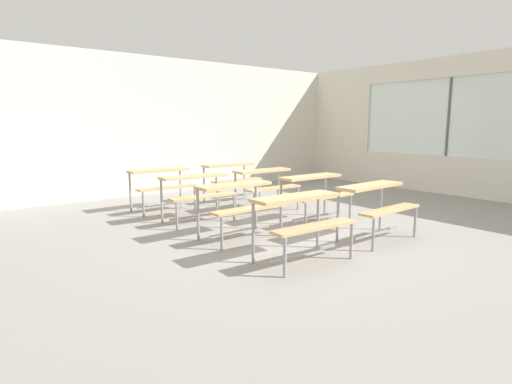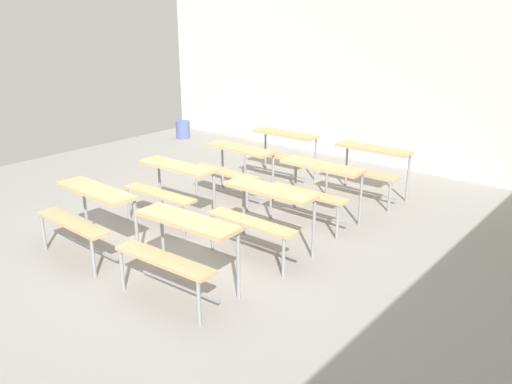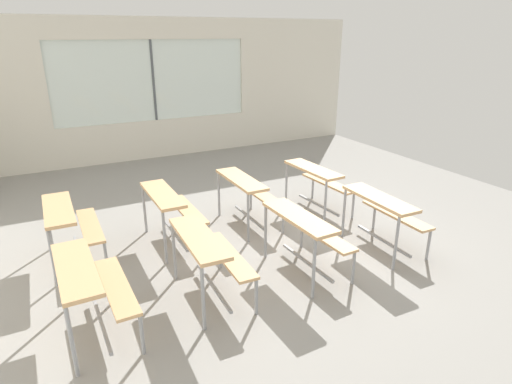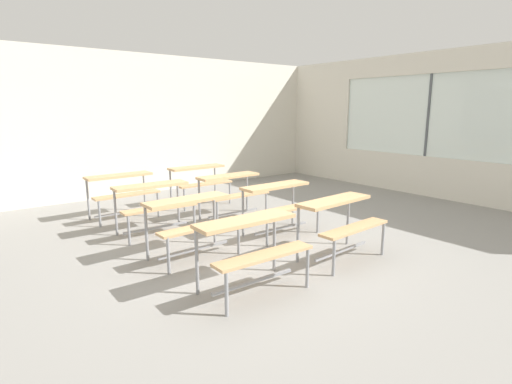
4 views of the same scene
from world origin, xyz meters
The scene contains 11 objects.
ground centered at (0.00, 0.00, -0.03)m, with size 10.00×9.00×0.05m, color gray.
wall_back centered at (0.00, 4.50, 1.50)m, with size 10.00×0.12×3.00m, color silver.
desk_bench_r0c0 centered at (-0.75, -0.89, 0.56)m, with size 1.12×0.62×0.74m.
desk_bench_r0c1 centered at (0.67, -0.86, 0.56)m, with size 1.13×0.65×0.74m.
desk_bench_r1c0 centered at (-0.76, 0.32, 0.56)m, with size 1.12×0.62×0.74m.
desk_bench_r1c1 centered at (0.72, 0.34, 0.56)m, with size 1.10×0.60×0.74m.
desk_bench_r2c0 centered at (-0.74, 1.51, 0.56)m, with size 1.12×0.62×0.74m.
desk_bench_r2c1 centered at (0.66, 1.49, 0.56)m, with size 1.10×0.59×0.74m.
desk_bench_r3c0 centered at (-0.80, 2.68, 0.56)m, with size 1.11×0.61×0.74m.
desk_bench_r3c1 centered at (0.74, 2.72, 0.56)m, with size 1.10×0.60×0.74m.
trash_bin centered at (-4.13, 3.64, 0.18)m, with size 0.30×0.30×0.37m, color #51609E.
Camera 2 is at (4.06, -3.86, 2.59)m, focal length 36.74 mm.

